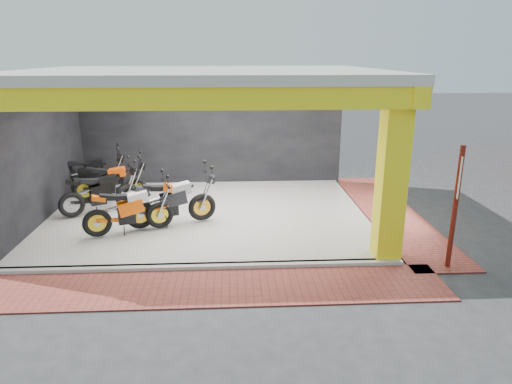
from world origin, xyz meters
TOP-DOWN VIEW (x-y plane):
  - ground at (0.00, 0.00)m, footprint 80.00×80.00m
  - showroom_floor at (0.00, 2.00)m, footprint 8.00×6.00m
  - showroom_ceiling at (0.00, 2.00)m, footprint 8.40×6.40m
  - back_wall at (0.00, 5.10)m, footprint 8.20×0.20m
  - left_wall at (-4.10, 2.00)m, footprint 0.20×6.20m
  - corner_column at (3.75, -0.75)m, footprint 0.50×0.50m
  - header_beam_front at (0.00, -1.00)m, footprint 8.40×0.30m
  - header_beam_right at (4.00, 2.00)m, footprint 0.30×6.40m
  - floor_kerb at (0.00, -1.02)m, footprint 8.00×0.20m
  - paver_front at (0.00, -1.80)m, footprint 9.00×1.40m
  - paver_right at (4.80, 2.00)m, footprint 1.40×7.00m
  - signpost at (4.86, -1.21)m, footprint 0.15×0.33m
  - moto_hero at (-1.06, 0.94)m, footprint 2.29×1.47m
  - moto_row_a at (-0.11, 1.40)m, footprint 2.44×1.52m
  - moto_row_b at (-2.13, 2.46)m, footprint 2.28×1.70m
  - moto_row_c at (-2.07, 3.22)m, footprint 2.20×1.02m
  - moto_row_d at (-2.83, 3.95)m, footprint 2.37×1.29m

SIDE VIEW (x-z plane):
  - ground at x=0.00m, z-range 0.00..0.00m
  - paver_front at x=0.00m, z-range 0.00..0.03m
  - paver_right at x=4.80m, z-range 0.00..0.03m
  - showroom_floor at x=0.00m, z-range 0.00..0.10m
  - floor_kerb at x=0.00m, z-range 0.00..0.10m
  - moto_row_c at x=-2.07m, z-range 0.10..1.40m
  - moto_hero at x=-1.06m, z-range 0.10..1.41m
  - moto_row_b at x=-2.13m, z-range 0.10..1.42m
  - moto_row_d at x=-2.83m, z-range 0.10..1.47m
  - moto_row_a at x=-0.11m, z-range 0.10..1.50m
  - signpost at x=4.86m, z-range 0.12..2.57m
  - back_wall at x=0.00m, z-range 0.00..3.50m
  - left_wall at x=-4.10m, z-range 0.00..3.50m
  - corner_column at x=3.75m, z-range 0.00..3.50m
  - header_beam_front at x=0.00m, z-range 3.10..3.50m
  - header_beam_right at x=4.00m, z-range 3.10..3.50m
  - showroom_ceiling at x=0.00m, z-range 3.50..3.70m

